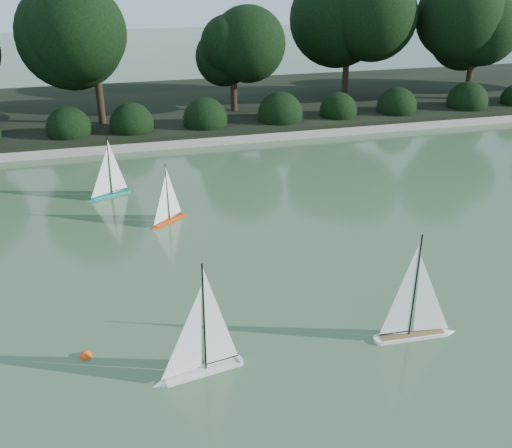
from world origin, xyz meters
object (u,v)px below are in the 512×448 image
at_px(sailboat_white_a, 195,358).
at_px(race_buoy, 86,356).
at_px(sailboat_orange, 166,213).
at_px(sailboat_teal, 106,187).
at_px(sailboat_white_b, 420,320).

bearing_deg(sailboat_white_a, race_buoy, 151.12).
distance_m(sailboat_orange, sailboat_teal, 1.94).
bearing_deg(sailboat_teal, sailboat_orange, -58.01).
xyz_separation_m(sailboat_orange, sailboat_teal, (-1.03, 1.65, 0.02)).
relative_size(sailboat_white_b, sailboat_teal, 1.18).
bearing_deg(sailboat_white_a, sailboat_white_b, -0.28).
bearing_deg(sailboat_white_a, sailboat_teal, 97.60).
xyz_separation_m(sailboat_white_b, race_buoy, (-4.23, 0.72, -0.25)).
relative_size(sailboat_white_b, sailboat_orange, 1.33).
relative_size(sailboat_white_b, race_buoy, 10.21).
relative_size(sailboat_orange, race_buoy, 7.70).
bearing_deg(sailboat_white_b, race_buoy, 170.39).
distance_m(sailboat_teal, race_buoy, 5.46).
distance_m(sailboat_white_a, sailboat_teal, 6.20).
xyz_separation_m(sailboat_white_b, sailboat_teal, (-3.78, 6.16, -0.03)).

